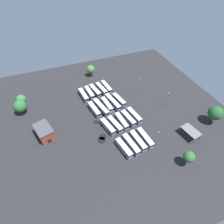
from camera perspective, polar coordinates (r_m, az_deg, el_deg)
name	(u,v)px	position (r m, az deg, el deg)	size (l,w,h in m)	color
ground_plane	(114,115)	(98.96, 0.56, -0.88)	(121.74, 121.74, 0.00)	#28282B
bus_row0_slot0	(84,95)	(109.91, -8.83, 5.23)	(11.55, 3.72, 3.40)	silver
bus_row0_slot1	(89,93)	(111.24, -7.04, 6.00)	(11.23, 3.53, 3.40)	silver
bus_row0_slot2	(95,91)	(112.46, -5.32, 6.64)	(11.66, 4.68, 3.40)	silver
bus_row0_slot3	(101,89)	(113.66, -3.35, 7.24)	(11.68, 4.41, 3.40)	silver
bus_row0_slot4	(106,87)	(115.02, -1.76, 7.81)	(11.73, 3.88, 3.40)	silver
bus_row1_slot0	(94,109)	(99.80, -5.55, 0.79)	(11.56, 4.28, 3.40)	silver
bus_row1_slot1	(101,107)	(100.94, -3.48, 1.55)	(14.02, 5.41, 3.40)	silver
bus_row1_slot2	(107,105)	(102.26, -1.59, 2.31)	(11.59, 3.65, 3.40)	silver
bus_row1_slot3	(113,102)	(103.95, 0.21, 3.17)	(14.03, 5.01, 3.40)	silver
bus_row1_slot4	(119,100)	(105.34, 2.16, 3.79)	(11.06, 4.62, 3.40)	silver
bus_row2_slot0	(108,127)	(90.87, -1.33, -4.54)	(10.98, 4.86, 3.40)	silver
bus_row2_slot1	(115,124)	(91.85, 0.95, -3.84)	(11.00, 4.83, 3.40)	silver
bus_row2_slot2	(122,121)	(93.41, 2.97, -2.85)	(11.18, 3.57, 3.40)	silver
bus_row2_slot3	(128,118)	(95.02, 5.06, -1.96)	(11.05, 4.16, 3.40)	silver
bus_row2_slot4	(134,115)	(96.85, 6.88, -1.03)	(11.23, 4.25, 3.40)	silver
bus_row3_slot0	(124,148)	(83.25, 3.72, -11.11)	(10.97, 4.43, 3.40)	silver
bus_row3_slot1	(131,144)	(84.68, 5.92, -9.95)	(11.85, 4.21, 3.40)	silver
bus_row3_slot2	(138,141)	(86.26, 8.06, -8.82)	(11.63, 3.82, 3.40)	silver
bus_row3_slot3	(145,138)	(87.82, 10.22, -7.88)	(11.47, 3.55, 3.40)	silver
depot_building	(44,132)	(92.75, -20.28, -5.85)	(11.71, 9.30, 5.96)	#99422D
maintenance_shelter	(191,131)	(93.99, 23.36, -5.38)	(9.49, 6.59, 4.13)	slate
lamp_post_far_corner	(157,137)	(86.11, 13.94, -7.56)	(0.56, 0.28, 7.67)	slate
lamp_post_near_entrance	(167,99)	(105.23, 16.67, 3.85)	(0.56, 0.28, 9.16)	slate
lamp_post_mid_lot	(140,83)	(114.90, 8.72, 8.76)	(0.56, 0.28, 7.77)	slate
tree_east_edge	(20,106)	(107.82, -26.66, 1.64)	(6.59, 6.59, 8.43)	brown
tree_north_edge	(215,113)	(104.27, 29.49, -0.26)	(7.21, 7.21, 10.08)	brown
tree_northeast	(91,69)	(126.54, -6.67, 13.07)	(5.24, 5.24, 7.75)	brown
tree_south_edge	(189,157)	(82.55, 22.84, -12.73)	(4.74, 4.74, 7.78)	brown
tree_west_edge	(21,99)	(111.63, -26.40, 3.53)	(5.21, 5.21, 8.02)	brown
puddle_front_lane	(96,122)	(95.58, -5.00, -3.18)	(2.79, 2.79, 0.01)	black
puddle_centre_drain	(101,140)	(87.99, -3.29, -8.74)	(4.08, 4.08, 0.01)	black
puddle_back_corner	(96,106)	(104.21, -5.02, 1.76)	(2.02, 2.02, 0.01)	black
puddle_near_shelter	(102,137)	(89.18, -2.99, -7.71)	(3.66, 3.66, 0.01)	black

